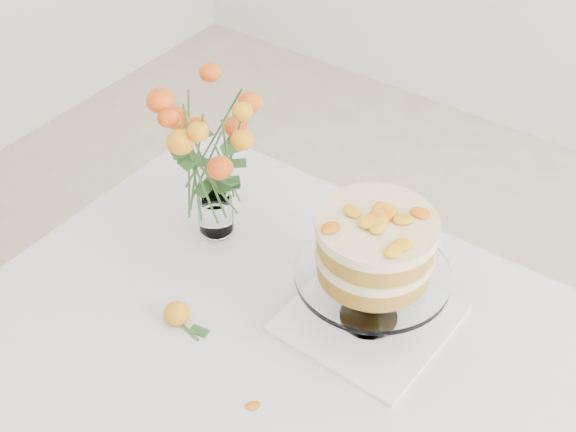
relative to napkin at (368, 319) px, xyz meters
The scene contains 6 objects.
table 0.20m from the napkin, 68.81° to the right, with size 1.43×0.93×0.76m.
napkin is the anchor object (origin of this frame).
cake_stand 0.16m from the napkin, 63.43° to the right, with size 0.27×0.27×0.24m.
rose_vase 0.42m from the napkin, behind, with size 0.23×0.23×0.35m.
loose_rose_near 0.34m from the napkin, 144.27° to the right, with size 0.09×0.05×0.04m.
stray_petal_a 0.27m from the napkin, 101.78° to the right, with size 0.03×0.02×0.00m, color #F6A20F.
Camera 1 is at (0.38, -0.70, 1.83)m, focal length 50.00 mm.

